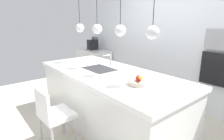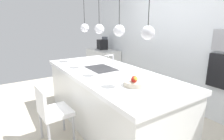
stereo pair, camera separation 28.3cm
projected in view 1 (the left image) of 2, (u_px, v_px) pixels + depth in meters
The scene contains 15 objects.
floor at pixel (108, 124), 3.17m from camera, with size 6.60×6.60×0.00m, color beige.
back_wall at pixel (171, 41), 3.83m from camera, with size 6.00×0.10×2.60m, color white.
kitchen_island at pixel (108, 99), 3.05m from camera, with size 2.71×1.15×0.93m.
sink_basin at pixel (99, 69), 3.11m from camera, with size 0.56×0.40×0.02m, color #2D2D30.
faucet at pixel (109, 59), 3.20m from camera, with size 0.02×0.17×0.22m.
fruit_bowl at pixel (139, 82), 2.32m from camera, with size 0.29×0.29×0.15m.
side_counter at pixel (93, 64), 5.64m from camera, with size 1.10×0.60×0.87m, color white.
coffee_machine at pixel (93, 44), 5.50m from camera, with size 0.20×0.35×0.38m.
microwave at pixel (222, 40), 3.00m from camera, with size 0.54×0.08×0.34m, color #9E9EA3.
oven at pixel (218, 69), 3.12m from camera, with size 0.56×0.08×0.56m, color black.
chair_near at pixel (53, 113), 2.49m from camera, with size 0.46×0.43×0.85m.
pendant_light_left at pixel (80, 28), 3.39m from camera, with size 0.16×0.16×0.76m.
pendant_light_center_left at pixel (97, 29), 2.97m from camera, with size 0.16×0.16×0.76m.
pendant_light_center_right at pixel (120, 30), 2.54m from camera, with size 0.16×0.16×0.76m.
pendant_light_right at pixel (152, 32), 2.12m from camera, with size 0.16×0.16×0.76m.
Camera 1 is at (2.24, -1.72, 1.72)m, focal length 29.50 mm.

